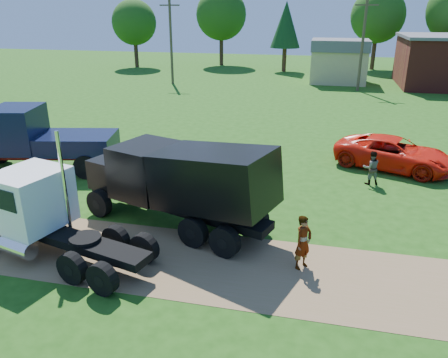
% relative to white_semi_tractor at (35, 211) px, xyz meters
% --- Properties ---
extents(ground, '(140.00, 140.00, 0.00)m').
position_rel_white_semi_tractor_xyz_m(ground, '(6.55, 0.32, -1.46)').
color(ground, '#1D4A10').
rests_on(ground, ground).
extents(dirt_track, '(120.00, 4.20, 0.01)m').
position_rel_white_semi_tractor_xyz_m(dirt_track, '(6.55, 0.32, -1.46)').
color(dirt_track, olive).
rests_on(dirt_track, ground).
extents(white_semi_tractor, '(7.26, 3.93, 4.29)m').
position_rel_white_semi_tractor_xyz_m(white_semi_tractor, '(0.00, 0.00, 0.00)').
color(white_semi_tractor, black).
rests_on(white_semi_tractor, ground).
extents(black_dump_truck, '(8.22, 4.76, 3.51)m').
position_rel_white_semi_tractor_xyz_m(black_dump_truck, '(4.35, 2.79, 0.46)').
color(black_dump_truck, black).
rests_on(black_dump_truck, ground).
extents(navy_truck, '(7.84, 4.11, 3.34)m').
position_rel_white_semi_tractor_xyz_m(navy_truck, '(-5.03, 7.07, 0.24)').
color(navy_truck, maroon).
rests_on(navy_truck, ground).
extents(orange_pickup, '(6.54, 4.68, 1.66)m').
position_rel_white_semi_tractor_xyz_m(orange_pickup, '(13.12, 11.56, -0.64)').
color(orange_pickup, red).
rests_on(orange_pickup, ground).
extents(spectator_a, '(0.76, 0.80, 1.85)m').
position_rel_white_semi_tractor_xyz_m(spectator_a, '(9.06, 0.86, -0.54)').
color(spectator_a, '#999999').
rests_on(spectator_a, ground).
extents(spectator_b, '(0.93, 0.81, 1.65)m').
position_rel_white_semi_tractor_xyz_m(spectator_b, '(11.79, 8.99, -0.64)').
color(spectator_b, '#999999').
rests_on(spectator_b, ground).
extents(tan_shed, '(6.20, 5.40, 4.70)m').
position_rel_white_semi_tractor_xyz_m(tan_shed, '(10.55, 40.32, 0.96)').
color(tan_shed, tan).
rests_on(tan_shed, ground).
extents(utility_poles, '(42.20, 0.28, 9.00)m').
position_rel_white_semi_tractor_xyz_m(utility_poles, '(12.55, 35.32, 3.25)').
color(utility_poles, '#493829').
rests_on(utility_poles, ground).
extents(tree_row, '(58.42, 11.50, 11.53)m').
position_rel_white_semi_tractor_xyz_m(tree_row, '(10.01, 50.96, 5.36)').
color(tree_row, '#321D14').
rests_on(tree_row, ground).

